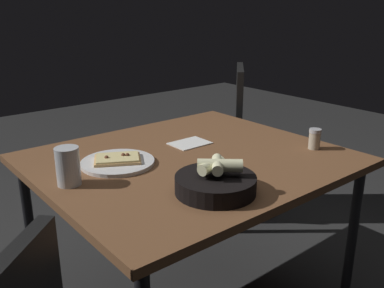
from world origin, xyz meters
name	(u,v)px	position (x,y,z in m)	size (l,w,h in m)	color
dining_table	(190,170)	(0.00, 0.00, 0.66)	(1.13, 0.99, 0.71)	brown
pizza_plate	(118,162)	(-0.26, 0.11, 0.72)	(0.27, 0.27, 0.04)	white
bread_basket	(216,182)	(-0.14, -0.31, 0.75)	(0.26, 0.26, 0.11)	black
beer_glass	(68,168)	(-0.47, 0.04, 0.77)	(0.08, 0.08, 0.13)	silver
pepper_shaker	(314,140)	(0.45, -0.25, 0.75)	(0.05, 0.05, 0.08)	#BFB299
napkin	(190,143)	(0.10, 0.12, 0.71)	(0.16, 0.12, 0.00)	white
chair_near	(220,133)	(0.75, 0.63, 0.52)	(0.62, 0.62, 0.93)	black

